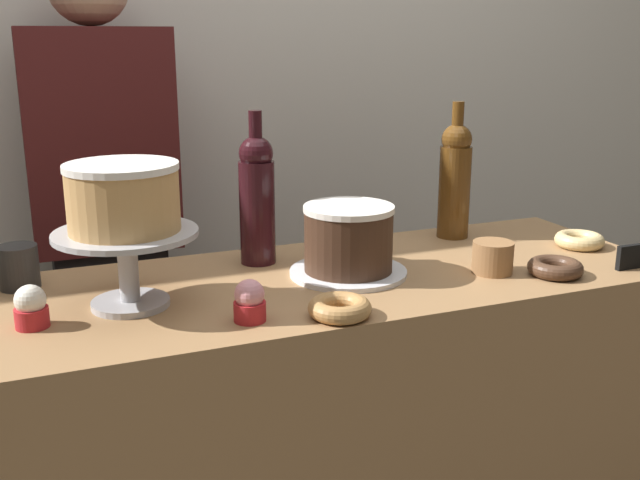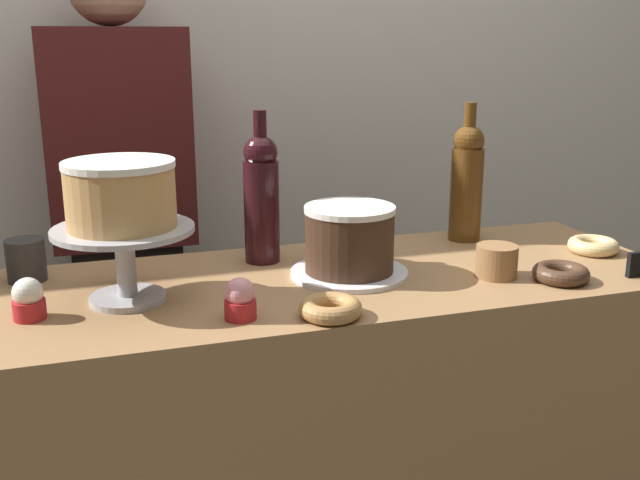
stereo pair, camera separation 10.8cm
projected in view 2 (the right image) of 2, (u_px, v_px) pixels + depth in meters
The scene contains 16 objects.
back_wall at pixel (232, 64), 2.16m from camera, with size 6.00×0.05×2.60m.
display_counter at pixel (320, 475), 1.62m from camera, with size 1.48×0.52×0.91m.
cake_stand_pedestal at pixel (125, 251), 1.34m from camera, with size 0.25×0.25×0.14m.
white_layer_cake at pixel (121, 194), 1.32m from camera, with size 0.20×0.20×0.12m.
silver_serving_platter at pixel (349, 273), 1.51m from camera, with size 0.24×0.24×0.01m.
chocolate_round_cake at pixel (350, 239), 1.49m from camera, with size 0.18×0.18×0.13m.
wine_bottle_dark_red at pixel (261, 196), 1.58m from camera, with size 0.08×0.08×0.33m.
wine_bottle_amber at pixel (467, 180), 1.75m from camera, with size 0.08×0.08×0.33m.
cupcake_vanilla at pixel (28, 300), 1.27m from camera, with size 0.06×0.06×0.07m.
cupcake_strawberry at pixel (240, 300), 1.28m from camera, with size 0.06×0.06×0.07m.
donut_chocolate at pixel (561, 273), 1.48m from camera, with size 0.11×0.11×0.03m.
donut_maple at pixel (330, 308), 1.29m from camera, with size 0.11×0.11×0.03m.
donut_glazed at pixel (593, 246), 1.67m from camera, with size 0.11×0.11×0.03m.
cookie_stack at pixel (497, 261), 1.50m from camera, with size 0.08×0.08×0.07m.
coffee_cup_ceramic at pixel (26, 260), 1.47m from camera, with size 0.08×0.08×0.08m.
barista_figure at pixel (126, 244), 1.99m from camera, with size 0.36×0.22×1.60m.
Camera 2 is at (-0.44, -1.35, 1.38)m, focal length 41.66 mm.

